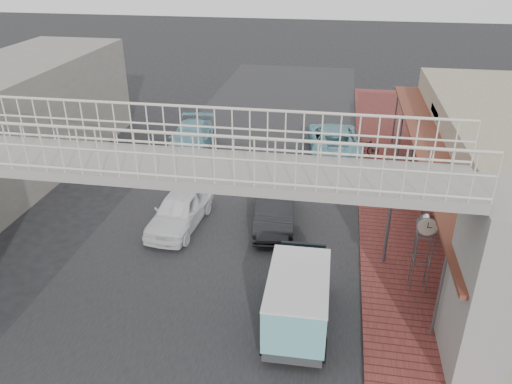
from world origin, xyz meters
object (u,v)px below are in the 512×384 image
(motorcycle_far, at_px, (364,147))
(arrow_sign, at_px, (418,186))
(dark_sedan, at_px, (275,208))
(street_clock, at_px, (426,229))
(white_hatchback, at_px, (180,210))
(angkot_curb, at_px, (334,140))
(motorcycle_near, at_px, (386,187))
(angkot_van, at_px, (298,293))
(angkot_far, at_px, (190,139))

(motorcycle_far, height_order, arrow_sign, arrow_sign)
(dark_sedan, bearing_deg, street_clock, -40.25)
(white_hatchback, height_order, arrow_sign, arrow_sign)
(white_hatchback, height_order, motorcycle_far, white_hatchback)
(white_hatchback, bearing_deg, arrow_sign, -2.44)
(angkot_curb, distance_m, motorcycle_near, 5.24)
(angkot_van, xyz_separation_m, street_clock, (3.58, 2.23, 1.11))
(motorcycle_near, relative_size, street_clock, 0.59)
(angkot_far, height_order, motorcycle_far, angkot_far)
(dark_sedan, xyz_separation_m, motorcycle_far, (3.59, 7.42, -0.13))
(motorcycle_far, height_order, street_clock, street_clock)
(angkot_curb, distance_m, arrow_sign, 10.10)
(angkot_curb, bearing_deg, motorcycle_far, 164.10)
(motorcycle_near, height_order, street_clock, street_clock)
(angkot_van, relative_size, motorcycle_near, 2.45)
(dark_sedan, xyz_separation_m, angkot_far, (-5.31, 6.60, 0.04))
(angkot_van, distance_m, motorcycle_far, 13.27)
(angkot_far, bearing_deg, angkot_van, -66.61)
(white_hatchback, distance_m, street_clock, 9.13)
(dark_sedan, bearing_deg, angkot_far, 122.95)
(angkot_van, relative_size, street_clock, 1.44)
(white_hatchback, relative_size, angkot_van, 1.08)
(dark_sedan, bearing_deg, angkot_van, -81.77)
(angkot_van, height_order, motorcycle_far, angkot_van)
(street_clock, bearing_deg, angkot_van, -147.64)
(motorcycle_far, relative_size, street_clock, 0.57)
(dark_sedan, height_order, motorcycle_near, dark_sedan)
(angkot_van, height_order, motorcycle_near, angkot_van)
(white_hatchback, xyz_separation_m, motorcycle_far, (7.18, 8.17, -0.14))
(angkot_curb, bearing_deg, angkot_van, 80.99)
(angkot_van, height_order, arrow_sign, arrow_sign)
(white_hatchback, xyz_separation_m, angkot_far, (-1.72, 7.35, 0.03))
(angkot_curb, height_order, angkot_van, angkot_van)
(street_clock, bearing_deg, angkot_curb, 105.25)
(white_hatchback, distance_m, dark_sedan, 3.66)
(dark_sedan, bearing_deg, motorcycle_far, 58.33)
(dark_sedan, relative_size, motorcycle_near, 2.72)
(angkot_curb, height_order, angkot_far, angkot_curb)
(white_hatchback, bearing_deg, dark_sedan, 16.31)
(dark_sedan, distance_m, angkot_van, 5.85)
(angkot_curb, bearing_deg, angkot_far, 2.09)
(white_hatchback, bearing_deg, motorcycle_near, 29.70)
(angkot_van, relative_size, motorcycle_far, 2.50)
(white_hatchback, xyz_separation_m, arrow_sign, (8.45, -1.03, 2.21))
(dark_sedan, distance_m, angkot_curb, 7.95)
(angkot_van, bearing_deg, motorcycle_far, 79.85)
(dark_sedan, distance_m, arrow_sign, 5.64)
(street_clock, bearing_deg, angkot_far, 136.20)
(angkot_curb, height_order, motorcycle_near, angkot_curb)
(motorcycle_near, xyz_separation_m, arrow_sign, (0.46, -4.79, 2.40))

